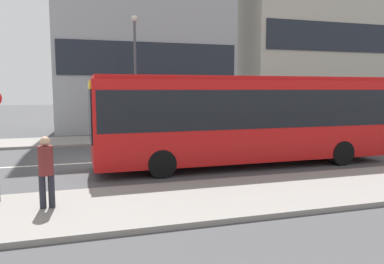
{
  "coord_description": "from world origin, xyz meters",
  "views": [
    {
      "loc": [
        -0.77,
        -15.33,
        2.95
      ],
      "look_at": [
        3.35,
        -1.91,
        1.33
      ],
      "focal_mm": 35.0,
      "sensor_mm": 36.0,
      "label": 1
    }
  ],
  "objects_px": {
    "city_bus": "(245,115)",
    "parked_car_1": "(382,126)",
    "street_lamp": "(135,64)",
    "parked_car_0": "(308,129)",
    "pedestrian_near_stop": "(46,168)"
  },
  "relations": [
    {
      "from": "city_bus",
      "to": "street_lamp",
      "type": "xyz_separation_m",
      "value": [
        -3.04,
        7.85,
        2.34
      ]
    },
    {
      "from": "parked_car_1",
      "to": "city_bus",
      "type": "bearing_deg",
      "value": -154.96
    },
    {
      "from": "city_bus",
      "to": "parked_car_1",
      "type": "distance_m",
      "value": 13.38
    },
    {
      "from": "city_bus",
      "to": "parked_car_1",
      "type": "height_order",
      "value": "city_bus"
    },
    {
      "from": "parked_car_0",
      "to": "pedestrian_near_stop",
      "type": "distance_m",
      "value": 16.55
    },
    {
      "from": "city_bus",
      "to": "pedestrian_near_stop",
      "type": "height_order",
      "value": "city_bus"
    },
    {
      "from": "parked_car_1",
      "to": "street_lamp",
      "type": "relative_size",
      "value": 0.64
    },
    {
      "from": "city_bus",
      "to": "parked_car_0",
      "type": "xyz_separation_m",
      "value": [
        6.65,
        5.6,
        -1.32
      ]
    },
    {
      "from": "city_bus",
      "to": "parked_car_1",
      "type": "relative_size",
      "value": 2.67
    },
    {
      "from": "parked_car_0",
      "to": "city_bus",
      "type": "bearing_deg",
      "value": -139.94
    },
    {
      "from": "city_bus",
      "to": "street_lamp",
      "type": "bearing_deg",
      "value": 111.41
    },
    {
      "from": "parked_car_0",
      "to": "parked_car_1",
      "type": "bearing_deg",
      "value": 0.42
    },
    {
      "from": "parked_car_0",
      "to": "street_lamp",
      "type": "bearing_deg",
      "value": 166.92
    },
    {
      "from": "street_lamp",
      "to": "city_bus",
      "type": "bearing_deg",
      "value": -68.85
    },
    {
      "from": "parked_car_0",
      "to": "pedestrian_near_stop",
      "type": "relative_size",
      "value": 2.69
    }
  ]
}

